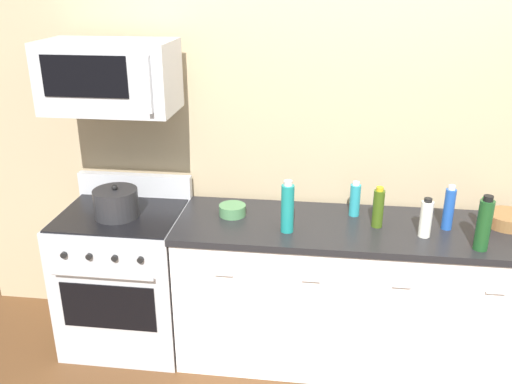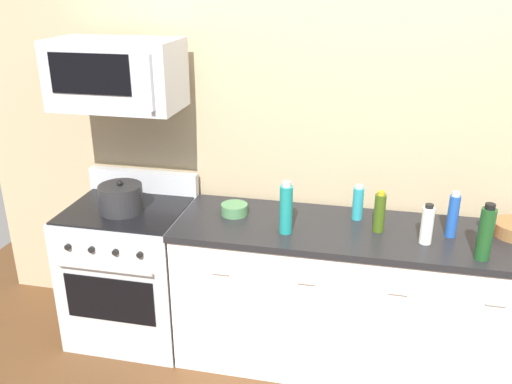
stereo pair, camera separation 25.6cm
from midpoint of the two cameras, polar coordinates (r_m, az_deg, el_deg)
ground_plane at (r=3.70m, az=11.55°, el=-16.85°), size 6.25×6.25×0.00m
back_wall at (r=3.45m, az=13.43°, el=5.48°), size 5.21×0.10×2.70m
counter_unit at (r=3.44m, az=12.13°, el=-10.84°), size 2.12×0.66×0.92m
range_oven at (r=3.69m, az=-10.93°, el=-8.14°), size 0.76×0.69×1.07m
microwave at (r=3.29m, az=-12.23°, el=11.98°), size 0.74×0.44×0.40m
bottle_dish_soap at (r=3.31m, az=12.84°, el=-1.16°), size 0.06×0.06×0.22m
bottle_soda_blue at (r=3.24m, az=22.11°, el=-2.33°), size 0.06×0.06×0.27m
bottle_wine_green at (r=3.05m, az=25.20°, el=-3.97°), size 0.08×0.08×0.31m
bottle_sparkling_teal at (r=3.06m, az=5.57°, el=-1.80°), size 0.07×0.07×0.31m
bottle_vinegar_white at (r=3.12m, az=19.78°, el=-3.29°), size 0.07×0.07×0.23m
bottle_hot_sauce_red at (r=3.34m, az=25.28°, el=-2.90°), size 0.05×0.05×0.19m
bottle_olive_oil at (r=3.18m, az=15.10°, el=-2.11°), size 0.06×0.06×0.25m
bowl_green_glaze at (r=3.32m, az=-0.07°, el=-1.83°), size 0.16×0.16×0.07m
stockpot at (r=3.41m, az=-11.91°, el=-0.69°), size 0.27×0.27×0.20m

